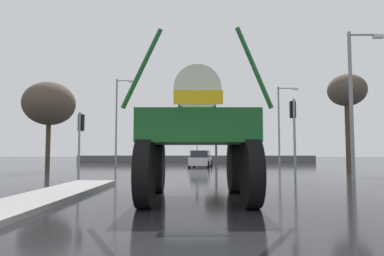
# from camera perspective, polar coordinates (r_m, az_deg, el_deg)

# --- Properties ---
(ground_plane) EXTENTS (120.00, 120.00, 0.00)m
(ground_plane) POSITION_cam_1_polar(r_m,az_deg,el_deg) (23.54, 0.10, -7.52)
(ground_plane) COLOR black
(median_island) EXTENTS (1.76, 9.85, 0.15)m
(median_island) POSITION_cam_1_polar(r_m,az_deg,el_deg) (11.32, -23.55, -10.70)
(median_island) COLOR gray
(median_island) RESTS_ON ground
(oversize_sprayer) EXTENTS (3.96, 5.26, 4.73)m
(oversize_sprayer) POSITION_cam_1_polar(r_m,az_deg,el_deg) (10.39, 0.86, -0.91)
(oversize_sprayer) COLOR black
(oversize_sprayer) RESTS_ON ground
(sedan_ahead) EXTENTS (2.30, 4.29, 1.52)m
(sedan_ahead) POSITION_cam_1_polar(r_m,az_deg,el_deg) (31.02, 1.49, -5.34)
(sedan_ahead) COLOR silver
(sedan_ahead) RESTS_ON ground
(traffic_signal_near_left) EXTENTS (0.24, 0.54, 3.43)m
(traffic_signal_near_left) POSITION_cam_1_polar(r_m,az_deg,el_deg) (17.76, -18.48, -0.43)
(traffic_signal_near_left) COLOR gray
(traffic_signal_near_left) RESTS_ON ground
(traffic_signal_near_right) EXTENTS (0.24, 0.54, 4.06)m
(traffic_signal_near_right) POSITION_cam_1_polar(r_m,az_deg,el_deg) (17.40, 16.90, 1.16)
(traffic_signal_near_right) COLOR gray
(traffic_signal_near_right) RESTS_ON ground
(traffic_signal_far_left) EXTENTS (0.24, 0.55, 3.63)m
(traffic_signal_far_left) POSITION_cam_1_polar(r_m,az_deg,el_deg) (33.95, 0.88, -1.96)
(traffic_signal_far_left) COLOR gray
(traffic_signal_far_left) RESTS_ON ground
(streetlight_near_right) EXTENTS (1.81, 0.24, 7.52)m
(streetlight_near_right) POSITION_cam_1_polar(r_m,az_deg,el_deg) (18.69, 25.89, 4.83)
(streetlight_near_right) COLOR gray
(streetlight_near_right) RESTS_ON ground
(streetlight_far_left) EXTENTS (1.80, 0.24, 8.82)m
(streetlight_far_left) POSITION_cam_1_polar(r_m,az_deg,el_deg) (34.81, -12.59, 1.74)
(streetlight_far_left) COLOR gray
(streetlight_far_left) RESTS_ON ground
(streetlight_far_right) EXTENTS (2.08, 0.24, 7.90)m
(streetlight_far_right) POSITION_cam_1_polar(r_m,az_deg,el_deg) (34.39, 14.86, 1.11)
(streetlight_far_right) COLOR gray
(streetlight_far_right) RESTS_ON ground
(bare_tree_left) EXTENTS (3.86, 3.86, 6.72)m
(bare_tree_left) POSITION_cam_1_polar(r_m,az_deg,el_deg) (27.69, -23.19, 3.80)
(bare_tree_left) COLOR #473828
(bare_tree_left) RESTS_ON ground
(bare_tree_right) EXTENTS (2.52, 2.52, 6.64)m
(bare_tree_right) POSITION_cam_1_polar(r_m,az_deg,el_deg) (24.92, 24.94, 5.53)
(bare_tree_right) COLOR #473828
(bare_tree_right) RESTS_ON ground
(bare_tree_far_center) EXTENTS (3.07, 3.07, 6.56)m
(bare_tree_far_center) POSITION_cam_1_polar(r_m,az_deg,el_deg) (42.18, 4.12, 1.18)
(bare_tree_far_center) COLOR #473828
(bare_tree_far_center) RESTS_ON ground
(roadside_barrier) EXTENTS (29.71, 0.24, 0.90)m
(roadside_barrier) POSITION_cam_1_polar(r_m,az_deg,el_deg) (41.72, 0.59, -5.34)
(roadside_barrier) COLOR #59595B
(roadside_barrier) RESTS_ON ground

